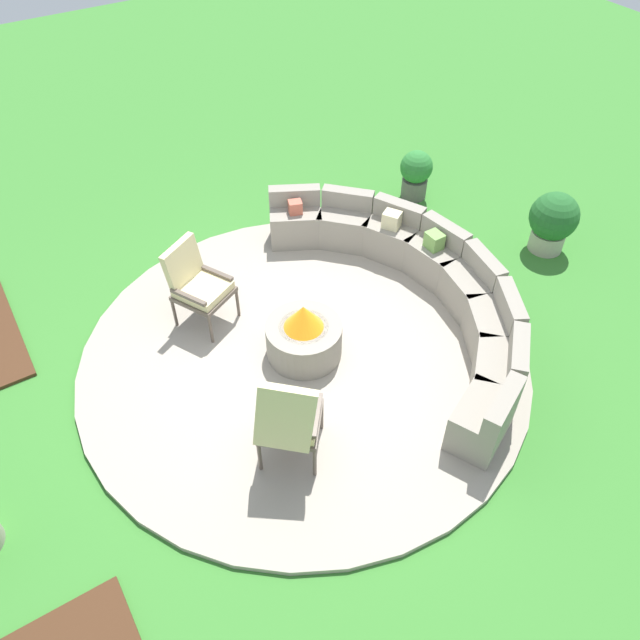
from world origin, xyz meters
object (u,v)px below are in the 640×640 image
object	(u,v)px
curved_stone_bench	(420,284)
potted_plant_0	(553,221)
lounge_chair_front_right	(288,419)
lounge_chair_front_left	(196,282)
potted_plant_2	(416,173)
fire_pit	(304,336)

from	to	relation	value
curved_stone_bench	potted_plant_0	bearing A→B (deg)	89.73
curved_stone_bench	lounge_chair_front_right	distance (m)	2.54
lounge_chair_front_left	lounge_chair_front_right	distance (m)	2.13
potted_plant_2	potted_plant_0	bearing A→B (deg)	20.67
lounge_chair_front_left	lounge_chair_front_right	world-z (taller)	lounge_chair_front_right
lounge_chair_front_right	potted_plant_0	xyz separation A→B (m)	(-1.01, 4.41, -0.20)
potted_plant_0	potted_plant_2	size ratio (longest dim) A/B	1.15
lounge_chair_front_left	fire_pit	bearing A→B (deg)	96.02
potted_plant_0	lounge_chair_front_right	bearing A→B (deg)	-77.08
curved_stone_bench	potted_plant_0	size ratio (longest dim) A/B	5.27
lounge_chair_front_right	curved_stone_bench	bearing A→B (deg)	62.77
curved_stone_bench	lounge_chair_front_right	world-z (taller)	lounge_chair_front_right
fire_pit	lounge_chair_front_left	world-z (taller)	lounge_chair_front_left
lounge_chair_front_left	potted_plant_2	bearing A→B (deg)	164.47
lounge_chair_front_left	potted_plant_2	xyz separation A→B (m)	(-0.75, 3.63, -0.21)
lounge_chair_front_left	potted_plant_2	distance (m)	3.71
potted_plant_0	fire_pit	bearing A→B (deg)	-90.58
fire_pit	lounge_chair_front_left	size ratio (longest dim) A/B	0.81
curved_stone_bench	lounge_chair_front_left	xyz separation A→B (m)	(-1.11, -2.23, 0.24)
fire_pit	curved_stone_bench	world-z (taller)	curved_stone_bench
fire_pit	potted_plant_0	world-z (taller)	potted_plant_0
fire_pit	lounge_chair_front_right	xyz separation A→B (m)	(1.05, -0.78, 0.31)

